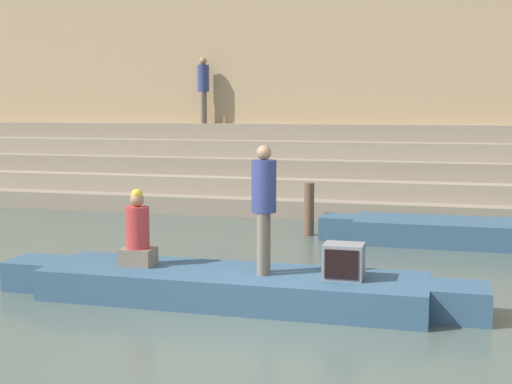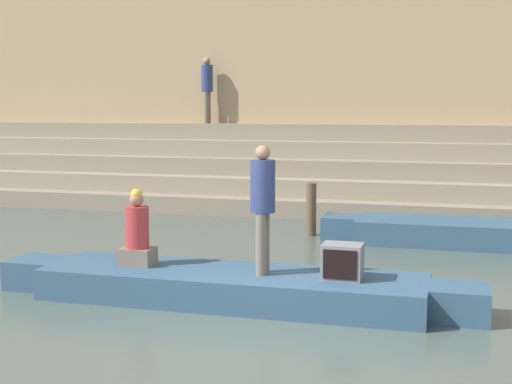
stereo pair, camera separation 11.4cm
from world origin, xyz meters
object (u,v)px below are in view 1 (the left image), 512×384
person_rowing (138,235)px  mooring_post (309,209)px  person_on_steps (203,85)px  person_standing (264,200)px  moored_boat_shore (487,233)px  rowboat_main (232,285)px  tv_set (344,261)px

person_rowing → mooring_post: 5.18m
person_rowing → person_on_steps: size_ratio=0.60×
person_standing → moored_boat_shore: person_standing is taller
rowboat_main → person_on_steps: 10.47m
rowboat_main → tv_set: size_ratio=13.06×
rowboat_main → tv_set: tv_set is taller
tv_set → person_on_steps: person_on_steps is taller
rowboat_main → moored_boat_shore: moored_boat_shore is taller
rowboat_main → person_standing: (0.43, -0.01, 1.14)m
person_rowing → tv_set: bearing=14.9°
tv_set → rowboat_main: bearing=-177.3°
tv_set → mooring_post: mooring_post is taller
rowboat_main → person_on_steps: (-3.67, 9.37, 2.88)m
tv_set → person_on_steps: (-5.12, 9.39, 2.48)m
mooring_post → rowboat_main: bearing=-90.6°
person_standing → person_rowing: person_standing is taller
tv_set → mooring_post: bearing=108.9°
person_standing → mooring_post: bearing=84.5°
person_on_steps → person_standing: bearing=-52.1°
person_standing → tv_set: (1.03, -0.00, -0.73)m
person_standing → person_on_steps: (-4.10, 9.39, 1.74)m
person_standing → person_rowing: 1.84m
person_rowing → tv_set: 2.79m
person_rowing → mooring_post: size_ratio=1.00×
person_standing → person_on_steps: 10.39m
mooring_post → person_on_steps: 6.29m
rowboat_main → tv_set: (1.46, -0.02, 0.41)m
moored_boat_shore → person_standing: bearing=-117.8°
person_on_steps → person_rowing: bearing=-61.6°
moored_boat_shore → rowboat_main: bearing=-121.5°
person_standing → moored_boat_shore: 5.79m
rowboat_main → moored_boat_shore: size_ratio=1.05×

